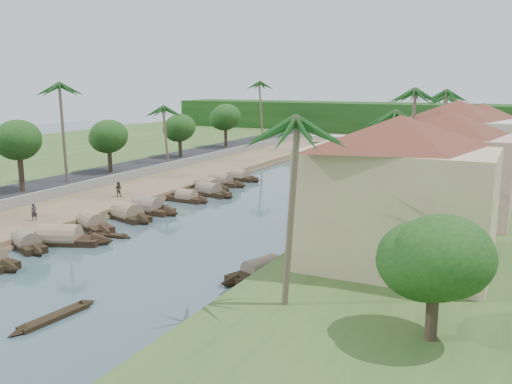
% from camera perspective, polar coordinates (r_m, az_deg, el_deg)
% --- Properties ---
extents(ground, '(220.00, 220.00, 0.00)m').
position_cam_1_polar(ground, '(49.20, -8.11, -5.00)').
color(ground, '#3A5157').
rests_on(ground, ground).
extents(left_bank, '(10.00, 180.00, 0.80)m').
position_cam_1_polar(left_bank, '(74.03, -9.79, 0.74)').
color(left_bank, brown).
rests_on(left_bank, ground).
extents(right_bank, '(16.00, 180.00, 1.20)m').
position_cam_1_polar(right_bank, '(60.97, 18.07, -1.71)').
color(right_bank, '#2D5020').
rests_on(right_bank, ground).
extents(road, '(8.00, 180.00, 1.40)m').
position_cam_1_polar(road, '(79.18, -14.82, 1.42)').
color(road, black).
rests_on(road, ground).
extents(retaining_wall, '(0.40, 180.00, 1.10)m').
position_cam_1_polar(retaining_wall, '(76.37, -12.38, 1.68)').
color(retaining_wall, gray).
rests_on(retaining_wall, left_bank).
extents(treeline, '(120.00, 14.00, 8.00)m').
position_cam_1_polar(treeline, '(141.93, 15.09, 6.93)').
color(treeline, '#13390F').
rests_on(treeline, ground).
extents(bridge, '(28.00, 4.00, 2.40)m').
position_cam_1_polar(bridge, '(114.84, 12.36, 4.99)').
color(bridge, '#A0A096').
rests_on(bridge, ground).
extents(building_near, '(14.85, 14.85, 10.20)m').
position_cam_1_polar(building_near, '(38.54, 13.98, 0.02)').
color(building_near, '#C1B881').
rests_on(building_near, right_bank).
extents(building_mid, '(14.11, 14.11, 9.70)m').
position_cam_1_polar(building_mid, '(54.01, 18.57, 2.63)').
color(building_mid, tan).
rests_on(building_mid, right_bank).
extents(building_far, '(15.59, 15.59, 10.20)m').
position_cam_1_polar(building_far, '(67.90, 19.31, 4.44)').
color(building_far, beige).
rests_on(building_far, right_bank).
extents(building_distant, '(12.62, 12.62, 9.20)m').
position_cam_1_polar(building_distant, '(87.67, 21.51, 5.35)').
color(building_distant, '#C1B881').
rests_on(building_distant, right_bank).
extents(sampan_2, '(9.56, 5.26, 2.47)m').
position_cam_1_polar(sampan_2, '(50.94, -18.99, -4.46)').
color(sampan_2, black).
rests_on(sampan_2, ground).
extents(sampan_3, '(7.47, 4.38, 2.04)m').
position_cam_1_polar(sampan_3, '(50.74, -22.03, -4.75)').
color(sampan_3, black).
rests_on(sampan_3, ground).
extents(sampan_4, '(8.12, 5.07, 2.30)m').
position_cam_1_polar(sampan_4, '(55.32, -16.09, -3.07)').
color(sampan_4, black).
rests_on(sampan_4, ground).
extents(sampan_5, '(7.93, 4.38, 2.44)m').
position_cam_1_polar(sampan_5, '(58.02, -12.70, -2.24)').
color(sampan_5, black).
rests_on(sampan_5, ground).
extents(sampan_6, '(8.49, 2.46, 2.47)m').
position_cam_1_polar(sampan_6, '(60.48, -10.87, -1.62)').
color(sampan_6, black).
rests_on(sampan_6, ground).
extents(sampan_7, '(7.72, 4.27, 2.07)m').
position_cam_1_polar(sampan_7, '(61.02, -11.55, -1.54)').
color(sampan_7, black).
rests_on(sampan_7, ground).
extents(sampan_8, '(6.35, 1.95, 1.98)m').
position_cam_1_polar(sampan_8, '(65.13, -6.96, -0.60)').
color(sampan_8, black).
rests_on(sampan_8, ground).
extents(sampan_9, '(8.67, 4.01, 2.17)m').
position_cam_1_polar(sampan_9, '(68.63, -4.77, 0.05)').
color(sampan_9, black).
rests_on(sampan_9, ground).
extents(sampan_10, '(6.96, 2.28, 1.93)m').
position_cam_1_polar(sampan_10, '(71.57, -5.19, 0.50)').
color(sampan_10, black).
rests_on(sampan_10, ground).
extents(sampan_11, '(7.88, 3.71, 2.22)m').
position_cam_1_polar(sampan_11, '(72.06, -4.79, 0.59)').
color(sampan_11, black).
rests_on(sampan_11, ground).
extents(sampan_12, '(9.15, 3.33, 2.15)m').
position_cam_1_polar(sampan_12, '(75.08, -3.62, 1.04)').
color(sampan_12, black).
rests_on(sampan_12, ground).
extents(sampan_13, '(7.66, 3.23, 2.08)m').
position_cam_1_polar(sampan_13, '(78.52, -1.68, 1.50)').
color(sampan_13, black).
rests_on(sampan_13, ground).
extents(sampan_14, '(4.14, 7.69, 1.91)m').
position_cam_1_polar(sampan_14, '(40.46, 0.56, -7.88)').
color(sampan_14, black).
rests_on(sampan_14, ground).
extents(sampan_15, '(2.34, 8.01, 2.13)m').
position_cam_1_polar(sampan_15, '(51.30, 6.06, -3.80)').
color(sampan_15, black).
rests_on(sampan_15, ground).
extents(sampan_16, '(3.09, 8.46, 2.05)m').
position_cam_1_polar(sampan_16, '(68.06, 10.98, -0.21)').
color(sampan_16, black).
rests_on(sampan_16, ground).
extents(canoe_0, '(1.51, 6.26, 0.82)m').
position_cam_1_polar(canoe_0, '(35.70, -19.52, -11.75)').
color(canoe_0, black).
rests_on(canoe_0, ground).
extents(canoe_1, '(4.81, 1.48, 0.77)m').
position_cam_1_polar(canoe_1, '(52.09, -14.62, -4.23)').
color(canoe_1, black).
rests_on(canoe_1, ground).
extents(canoe_2, '(5.48, 1.41, 0.79)m').
position_cam_1_polar(canoe_2, '(68.38, -6.04, -0.28)').
color(canoe_2, black).
rests_on(canoe_2, ground).
extents(palm_0, '(3.20, 3.20, 11.88)m').
position_cam_1_polar(palm_0, '(30.34, 3.29, 6.73)').
color(palm_0, brown).
rests_on(palm_0, ground).
extents(palm_1, '(3.20, 3.20, 11.31)m').
position_cam_1_polar(palm_1, '(47.62, 13.04, 7.43)').
color(palm_1, brown).
rests_on(palm_1, ground).
extents(palm_2, '(3.20, 3.20, 12.84)m').
position_cam_1_polar(palm_2, '(62.78, 15.40, 9.50)').
color(palm_2, brown).
rests_on(palm_2, ground).
extents(palm_3, '(3.20, 3.20, 12.45)m').
position_cam_1_polar(palm_3, '(78.63, 18.34, 9.32)').
color(palm_3, brown).
rests_on(palm_3, ground).
extents(palm_5, '(3.20, 3.20, 13.19)m').
position_cam_1_polar(palm_5, '(72.21, -18.95, 9.89)').
color(palm_5, brown).
rests_on(palm_5, ground).
extents(palm_6, '(3.20, 3.20, 9.75)m').
position_cam_1_polar(palm_6, '(85.32, -9.01, 8.23)').
color(palm_6, brown).
rests_on(palm_6, ground).
extents(palm_7, '(3.20, 3.20, 11.36)m').
position_cam_1_polar(palm_7, '(95.48, 18.48, 8.92)').
color(palm_7, brown).
rests_on(palm_7, ground).
extents(palm_8, '(3.20, 3.20, 13.21)m').
position_cam_1_polar(palm_8, '(110.60, 0.65, 10.75)').
color(palm_8, brown).
rests_on(palm_8, ground).
extents(tree_2, '(4.96, 4.96, 7.73)m').
position_cam_1_polar(tree_2, '(67.87, -22.65, 4.73)').
color(tree_2, '#463328').
rests_on(tree_2, ground).
extents(tree_3, '(4.97, 4.97, 6.81)m').
position_cam_1_polar(tree_3, '(78.51, -14.51, 5.33)').
color(tree_3, '#463328').
rests_on(tree_3, ground).
extents(tree_4, '(4.90, 4.90, 6.63)m').
position_cam_1_polar(tree_4, '(92.08, -7.65, 6.31)').
color(tree_4, '#463328').
rests_on(tree_4, ground).
extents(tree_5, '(5.37, 5.37, 7.64)m').
position_cam_1_polar(tree_5, '(104.93, -3.08, 7.42)').
color(tree_5, '#463328').
rests_on(tree_5, ground).
extents(tree_6, '(4.07, 4.07, 6.44)m').
position_cam_1_polar(tree_6, '(67.79, 23.51, 3.69)').
color(tree_6, '#463328').
rests_on(tree_6, ground).
extents(tree_7, '(4.78, 4.78, 6.06)m').
position_cam_1_polar(tree_7, '(28.46, 17.49, -6.50)').
color(tree_7, '#463328').
rests_on(tree_7, ground).
extents(person_near, '(0.59, 0.69, 1.60)m').
position_cam_1_polar(person_near, '(56.56, -21.30, -1.86)').
color(person_near, '#2B2931').
rests_on(person_near, left_bank).
extents(person_far, '(0.95, 0.82, 1.69)m').
position_cam_1_polar(person_far, '(65.23, -13.59, 0.29)').
color(person_far, '#393827').
rests_on(person_far, left_bank).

